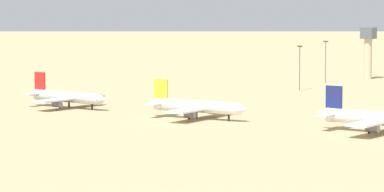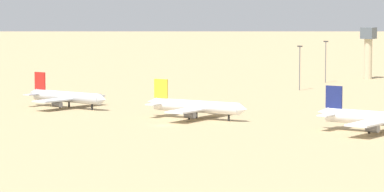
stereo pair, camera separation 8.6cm
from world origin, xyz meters
name	(u,v)px [view 1 (the left image)]	position (x,y,z in m)	size (l,w,h in m)	color
ground	(162,126)	(0.00, 0.00, 0.00)	(4000.00, 4000.00, 0.00)	tan
parked_jet_red_1	(67,97)	(-49.32, 21.17, 3.43)	(31.66, 26.69, 10.45)	silver
parked_jet_yellow_2	(196,106)	(-0.78, 17.76, 3.49)	(32.17, 26.96, 10.65)	white
parked_jet_navy_3	(377,118)	(53.65, 16.23, 3.68)	(33.98, 28.55, 11.23)	white
control_tower	(368,48)	(-17.95, 175.84, 12.65)	(5.20, 5.20, 20.96)	#C6B793
light_pole_west	(300,65)	(-17.46, 113.77, 9.26)	(1.80, 0.50, 16.08)	#59595E
light_pole_mid	(326,59)	(-24.52, 149.86, 9.38)	(1.80, 0.50, 16.32)	#59595E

